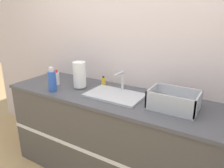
{
  "coord_description": "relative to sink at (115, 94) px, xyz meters",
  "views": [
    {
      "loc": [
        1.0,
        -1.33,
        1.68
      ],
      "look_at": [
        0.01,
        0.29,
        1.04
      ],
      "focal_mm": 35.0,
      "sensor_mm": 36.0,
      "label": 1
    }
  ],
  "objects": [
    {
      "name": "counter_cabinet",
      "position": [
        -0.04,
        0.01,
        -0.47
      ],
      "size": [
        2.2,
        0.68,
        0.92
      ],
      "color": "#514C47",
      "rests_on": "ground_plane"
    },
    {
      "name": "paper_towel_roll",
      "position": [
        -0.43,
        0.01,
        0.12
      ],
      "size": [
        0.13,
        0.13,
        0.27
      ],
      "color": "#4C4C51",
      "rests_on": "counter_cabinet"
    },
    {
      "name": "sink",
      "position": [
        0.0,
        0.0,
        0.0
      ],
      "size": [
        0.53,
        0.34,
        0.21
      ],
      "color": "silver",
      "rests_on": "counter_cabinet"
    },
    {
      "name": "wall_back",
      "position": [
        -0.04,
        0.37,
        0.37
      ],
      "size": [
        4.57,
        0.06,
        2.6
      ],
      "color": "silver",
      "rests_on": "ground_plane"
    },
    {
      "name": "bottle_white_spray",
      "position": [
        -0.71,
        -0.03,
        0.05
      ],
      "size": [
        0.06,
        0.06,
        0.16
      ],
      "color": "white",
      "rests_on": "counter_cabinet"
    },
    {
      "name": "bottle_blue",
      "position": [
        -0.6,
        -0.21,
        0.09
      ],
      "size": [
        0.08,
        0.08,
        0.24
      ],
      "color": "#2D56B7",
      "rests_on": "counter_cabinet"
    },
    {
      "name": "soap_dispenser",
      "position": [
        -0.26,
        0.2,
        0.03
      ],
      "size": [
        0.05,
        0.05,
        0.1
      ],
      "color": "gold",
      "rests_on": "counter_cabinet"
    },
    {
      "name": "dish_rack",
      "position": [
        0.55,
        0.01,
        0.04
      ],
      "size": [
        0.39,
        0.27,
        0.15
      ],
      "color": "#B7BABF",
      "rests_on": "counter_cabinet"
    }
  ]
}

